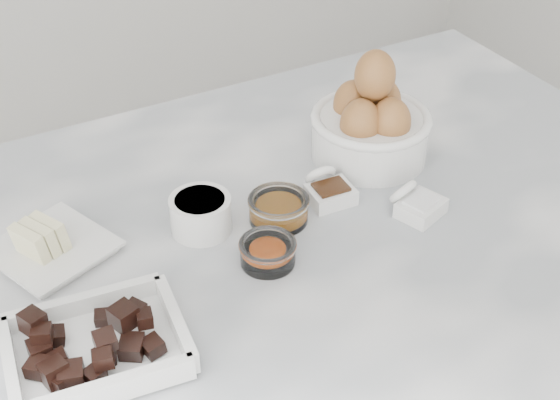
{
  "coord_description": "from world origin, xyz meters",
  "views": [
    {
      "loc": [
        -0.36,
        -0.66,
        1.56
      ],
      "look_at": [
        0.02,
        0.03,
        0.98
      ],
      "focal_mm": 50.0,
      "sensor_mm": 36.0,
      "label": 1
    }
  ],
  "objects_px": {
    "butter_plate": "(49,244)",
    "vanilla_spoon": "(328,189)",
    "egg_bowl": "(371,124)",
    "zest_bowl": "(268,251)",
    "sugar_ramekin": "(201,213)",
    "honey_bowl": "(279,209)",
    "chocolate_dish": "(96,344)",
    "salt_spoon": "(416,203)"
  },
  "relations": [
    {
      "from": "honey_bowl",
      "to": "salt_spoon",
      "type": "xyz_separation_m",
      "value": [
        0.16,
        -0.07,
        -0.0
      ]
    },
    {
      "from": "chocolate_dish",
      "to": "egg_bowl",
      "type": "bearing_deg",
      "value": 22.03
    },
    {
      "from": "zest_bowl",
      "to": "butter_plate",
      "type": "bearing_deg",
      "value": 148.59
    },
    {
      "from": "chocolate_dish",
      "to": "honey_bowl",
      "type": "height_order",
      "value": "chocolate_dish"
    },
    {
      "from": "butter_plate",
      "to": "vanilla_spoon",
      "type": "relative_size",
      "value": 2.22
    },
    {
      "from": "butter_plate",
      "to": "honey_bowl",
      "type": "relative_size",
      "value": 2.07
    },
    {
      "from": "salt_spoon",
      "to": "sugar_ramekin",
      "type": "bearing_deg",
      "value": 158.35
    },
    {
      "from": "honey_bowl",
      "to": "salt_spoon",
      "type": "distance_m",
      "value": 0.18
    },
    {
      "from": "zest_bowl",
      "to": "sugar_ramekin",
      "type": "bearing_deg",
      "value": 114.16
    },
    {
      "from": "butter_plate",
      "to": "zest_bowl",
      "type": "relative_size",
      "value": 2.35
    },
    {
      "from": "egg_bowl",
      "to": "zest_bowl",
      "type": "distance_m",
      "value": 0.28
    },
    {
      "from": "honey_bowl",
      "to": "egg_bowl",
      "type": "bearing_deg",
      "value": 20.84
    },
    {
      "from": "chocolate_dish",
      "to": "vanilla_spoon",
      "type": "relative_size",
      "value": 2.64
    },
    {
      "from": "zest_bowl",
      "to": "egg_bowl",
      "type": "bearing_deg",
      "value": 30.03
    },
    {
      "from": "chocolate_dish",
      "to": "egg_bowl",
      "type": "xyz_separation_m",
      "value": [
        0.47,
        0.19,
        0.03
      ]
    },
    {
      "from": "sugar_ramekin",
      "to": "zest_bowl",
      "type": "xyz_separation_m",
      "value": [
        0.04,
        -0.1,
        -0.01
      ]
    },
    {
      "from": "chocolate_dish",
      "to": "vanilla_spoon",
      "type": "xyz_separation_m",
      "value": [
        0.36,
        0.13,
        -0.01
      ]
    },
    {
      "from": "butter_plate",
      "to": "salt_spoon",
      "type": "distance_m",
      "value": 0.46
    },
    {
      "from": "butter_plate",
      "to": "egg_bowl",
      "type": "distance_m",
      "value": 0.47
    },
    {
      "from": "zest_bowl",
      "to": "vanilla_spoon",
      "type": "xyz_separation_m",
      "value": [
        0.13,
        0.08,
        -0.0
      ]
    },
    {
      "from": "butter_plate",
      "to": "vanilla_spoon",
      "type": "bearing_deg",
      "value": -9.81
    },
    {
      "from": "vanilla_spoon",
      "to": "sugar_ramekin",
      "type": "bearing_deg",
      "value": 173.14
    },
    {
      "from": "chocolate_dish",
      "to": "honey_bowl",
      "type": "distance_m",
      "value": 0.3
    },
    {
      "from": "chocolate_dish",
      "to": "zest_bowl",
      "type": "relative_size",
      "value": 2.79
    },
    {
      "from": "egg_bowl",
      "to": "salt_spoon",
      "type": "distance_m",
      "value": 0.15
    },
    {
      "from": "butter_plate",
      "to": "egg_bowl",
      "type": "bearing_deg",
      "value": -0.04
    },
    {
      "from": "zest_bowl",
      "to": "salt_spoon",
      "type": "relative_size",
      "value": 0.85
    },
    {
      "from": "sugar_ramekin",
      "to": "honey_bowl",
      "type": "distance_m",
      "value": 0.1
    },
    {
      "from": "salt_spoon",
      "to": "vanilla_spoon",
      "type": "bearing_deg",
      "value": 135.87
    },
    {
      "from": "sugar_ramekin",
      "to": "zest_bowl",
      "type": "relative_size",
      "value": 1.11
    },
    {
      "from": "sugar_ramekin",
      "to": "salt_spoon",
      "type": "distance_m",
      "value": 0.28
    },
    {
      "from": "chocolate_dish",
      "to": "zest_bowl",
      "type": "xyz_separation_m",
      "value": [
        0.23,
        0.05,
        -0.0
      ]
    },
    {
      "from": "butter_plate",
      "to": "chocolate_dish",
      "type": "bearing_deg",
      "value": -90.57
    },
    {
      "from": "zest_bowl",
      "to": "vanilla_spoon",
      "type": "height_order",
      "value": "vanilla_spoon"
    },
    {
      "from": "honey_bowl",
      "to": "zest_bowl",
      "type": "relative_size",
      "value": 1.14
    },
    {
      "from": "egg_bowl",
      "to": "vanilla_spoon",
      "type": "distance_m",
      "value": 0.13
    },
    {
      "from": "butter_plate",
      "to": "egg_bowl",
      "type": "xyz_separation_m",
      "value": [
        0.46,
        -0.0,
        0.04
      ]
    },
    {
      "from": "zest_bowl",
      "to": "salt_spoon",
      "type": "bearing_deg",
      "value": -1.51
    },
    {
      "from": "sugar_ramekin",
      "to": "salt_spoon",
      "type": "bearing_deg",
      "value": -21.65
    },
    {
      "from": "egg_bowl",
      "to": "zest_bowl",
      "type": "xyz_separation_m",
      "value": [
        -0.24,
        -0.14,
        -0.04
      ]
    },
    {
      "from": "honey_bowl",
      "to": "vanilla_spoon",
      "type": "xyz_separation_m",
      "value": [
        0.08,
        0.01,
        -0.0
      ]
    },
    {
      "from": "chocolate_dish",
      "to": "egg_bowl",
      "type": "height_order",
      "value": "egg_bowl"
    }
  ]
}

